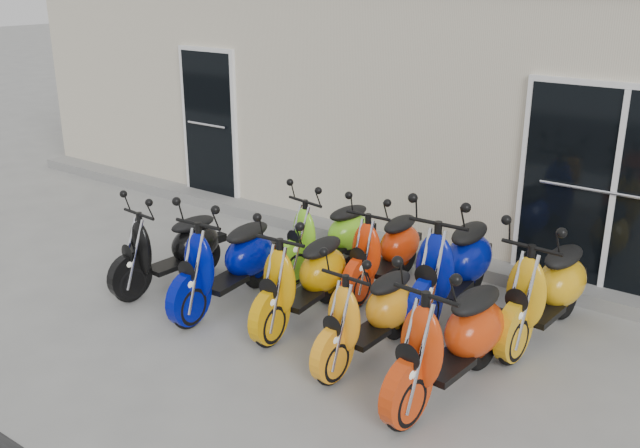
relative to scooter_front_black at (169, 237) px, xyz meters
The scene contains 14 objects.
ground 1.52m from the scooter_front_black, 14.49° to the left, with size 80.00×80.00×0.00m, color gray.
building 5.81m from the scooter_front_black, 76.24° to the left, with size 14.00×6.00×3.20m, color beige.
front_step 2.78m from the scooter_front_black, 60.17° to the left, with size 14.00×0.40×0.15m, color gray.
door_left 3.19m from the scooter_front_black, 126.12° to the left, with size 1.07×0.08×2.22m, color black.
door_right 4.74m from the scooter_front_black, 32.49° to the left, with size 2.02×0.08×2.22m, color black.
scooter_front_black is the anchor object (origin of this frame).
scooter_front_blue 0.85m from the scooter_front_black, ahead, with size 0.63×1.72×1.27m, color #010A8A, non-canonical shape.
scooter_front_orange_a 1.73m from the scooter_front_black, ahead, with size 0.61×1.67×1.24m, color orange, non-canonical shape.
scooter_front_orange_b 2.64m from the scooter_front_black, ahead, with size 0.57×1.56×1.15m, color orange, non-canonical shape.
scooter_front_red 3.49m from the scooter_front_black, ahead, with size 0.65×1.78×1.32m, color red, non-canonical shape.
scooter_back_green 1.80m from the scooter_front_black, 49.26° to the left, with size 0.58×1.58×1.17m, color #81E122, non-canonical shape.
scooter_back_red 2.36m from the scooter_front_black, 34.75° to the left, with size 0.59×1.61×1.19m, color red, non-canonical shape.
scooter_back_blue 3.08m from the scooter_front_black, 23.34° to the left, with size 0.68×1.86×1.38m, color #05108E, non-canonical shape.
scooter_back_yellow 3.97m from the scooter_front_black, 18.55° to the left, with size 0.65×1.78×1.31m, color gold, non-canonical shape.
Camera 1 is at (4.32, -5.25, 3.34)m, focal length 40.00 mm.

